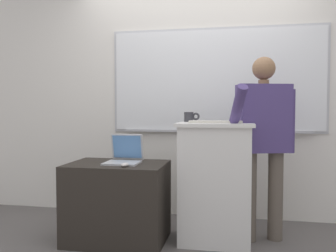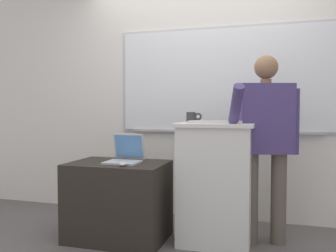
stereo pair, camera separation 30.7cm
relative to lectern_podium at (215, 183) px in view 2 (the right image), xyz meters
name	(u,v)px [view 2 (the right image)]	position (x,y,z in m)	size (l,w,h in m)	color
back_wall	(204,78)	(-0.25, 0.76, 0.97)	(6.40, 0.17, 2.98)	silver
lectern_podium	(215,183)	(0.00, 0.00, 0.00)	(0.65, 0.50, 1.04)	silver
side_desk	(118,201)	(-0.84, -0.15, -0.18)	(0.84, 0.58, 0.68)	#28231E
person_presenter	(265,136)	(0.41, 0.10, 0.41)	(0.61, 0.62, 1.60)	brown
laptop	(126,155)	(-0.78, -0.11, 0.23)	(0.29, 0.31, 0.25)	#B7BABF
wireless_keyboard	(215,122)	(0.00, -0.06, 0.52)	(0.45, 0.13, 0.02)	beige
computer_mouse_by_laptop	(123,164)	(-0.71, -0.32, 0.18)	(0.06, 0.10, 0.03)	silver
coffee_mug	(192,117)	(-0.24, 0.18, 0.56)	(0.14, 0.09, 0.09)	#333338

